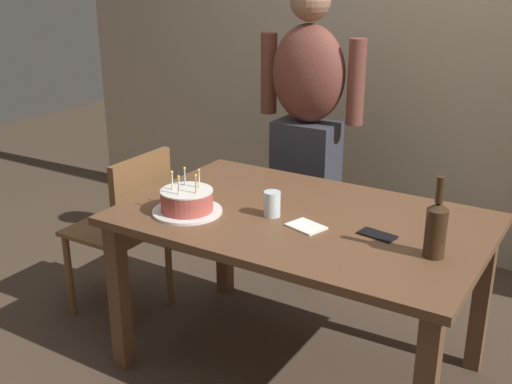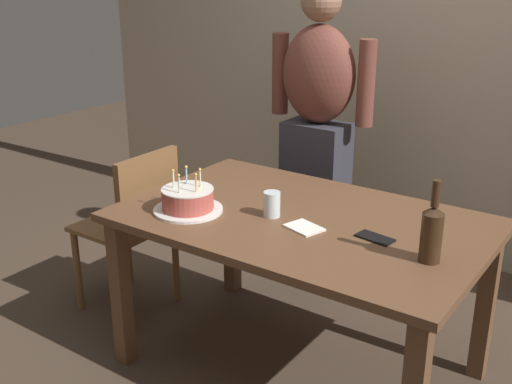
% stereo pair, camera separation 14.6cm
% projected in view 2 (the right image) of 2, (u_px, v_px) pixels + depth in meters
% --- Properties ---
extents(ground_plane, '(10.00, 10.00, 0.00)m').
position_uv_depth(ground_plane, '(298.00, 367.00, 2.86)').
color(ground_plane, '#47382B').
extents(back_wall, '(5.20, 0.10, 2.60)m').
position_uv_depth(back_wall, '(444.00, 43.00, 3.60)').
color(back_wall, tan).
rests_on(back_wall, ground_plane).
extents(dining_table, '(1.50, 0.96, 0.74)m').
position_uv_depth(dining_table, '(302.00, 238.00, 2.63)').
color(dining_table, brown).
rests_on(dining_table, ground_plane).
extents(birthday_cake, '(0.30, 0.30, 0.18)m').
position_uv_depth(birthday_cake, '(188.00, 201.00, 2.64)').
color(birthday_cake, white).
rests_on(birthday_cake, dining_table).
extents(water_glass_near, '(0.07, 0.07, 0.11)m').
position_uv_depth(water_glass_near, '(272.00, 204.00, 2.59)').
color(water_glass_near, silver).
rests_on(water_glass_near, dining_table).
extents(wine_bottle, '(0.08, 0.08, 0.30)m').
position_uv_depth(wine_bottle, '(432.00, 232.00, 2.18)').
color(wine_bottle, '#382314').
rests_on(wine_bottle, dining_table).
extents(cell_phone, '(0.15, 0.09, 0.01)m').
position_uv_depth(cell_phone, '(375.00, 238.00, 2.39)').
color(cell_phone, black).
rests_on(cell_phone, dining_table).
extents(napkin_stack, '(0.17, 0.14, 0.01)m').
position_uv_depth(napkin_stack, '(304.00, 228.00, 2.48)').
color(napkin_stack, white).
rests_on(napkin_stack, dining_table).
extents(person_man_bearded, '(0.61, 0.27, 1.66)m').
position_uv_depth(person_man_bearded, '(317.00, 131.00, 3.40)').
color(person_man_bearded, '#33333D').
rests_on(person_man_bearded, ground_plane).
extents(dining_chair, '(0.42, 0.42, 0.87)m').
position_uv_depth(dining_chair, '(136.00, 219.00, 3.16)').
color(dining_chair, brown).
rests_on(dining_chair, ground_plane).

